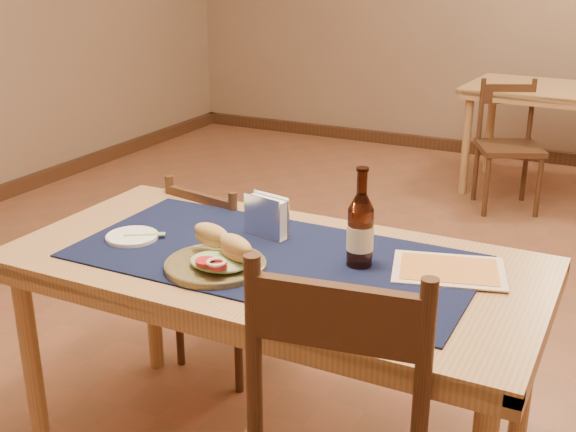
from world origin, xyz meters
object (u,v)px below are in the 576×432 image
at_px(sandwich_plate, 218,259).
at_px(napkin_holder, 267,217).
at_px(chair_main_far, 227,270).
at_px(main_table, 273,282).
at_px(beer_bottle, 360,230).

xyz_separation_m(sandwich_plate, napkin_holder, (0.00, 0.29, 0.03)).
bearing_deg(chair_main_far, main_table, -45.65).
distance_m(main_table, napkin_holder, 0.22).
bearing_deg(sandwich_plate, beer_bottle, 30.88).
distance_m(sandwich_plate, napkin_holder, 0.29).
relative_size(main_table, beer_bottle, 5.44).
relative_size(main_table, chair_main_far, 1.95).
relative_size(sandwich_plate, napkin_holder, 1.82).
bearing_deg(main_table, chair_main_far, 134.35).
bearing_deg(sandwich_plate, main_table, 58.23).
xyz_separation_m(main_table, napkin_holder, (-0.09, 0.13, 0.15)).
height_order(main_table, napkin_holder, napkin_holder).
bearing_deg(beer_bottle, main_table, -167.82).
height_order(main_table, sandwich_plate, sandwich_plate).
xyz_separation_m(beer_bottle, napkin_holder, (-0.35, 0.08, -0.05)).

